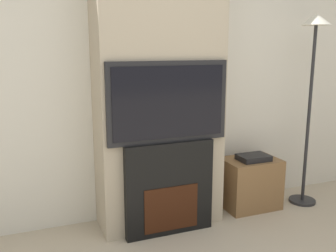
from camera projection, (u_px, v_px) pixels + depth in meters
wall_back at (149, 60)px, 3.14m from camera, size 6.00×0.06×2.70m
chimney_breast at (159, 61)px, 2.93m from camera, size 1.00×0.40×2.70m
fireplace at (168, 188)px, 2.95m from camera, size 0.72×0.15×0.75m
television at (168, 102)px, 2.81m from camera, size 0.95×0.07×0.61m
floor_lamp at (313, 66)px, 3.33m from camera, size 0.25×0.25×1.75m
media_stand at (250, 182)px, 3.44m from camera, size 0.50×0.36×0.51m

